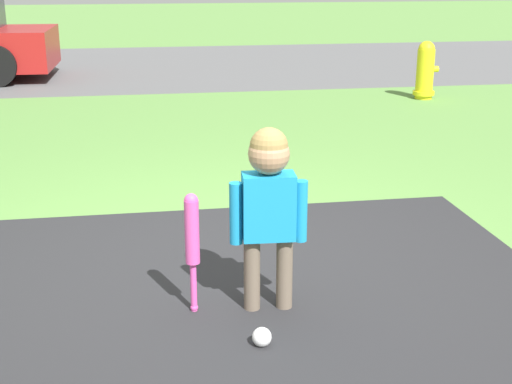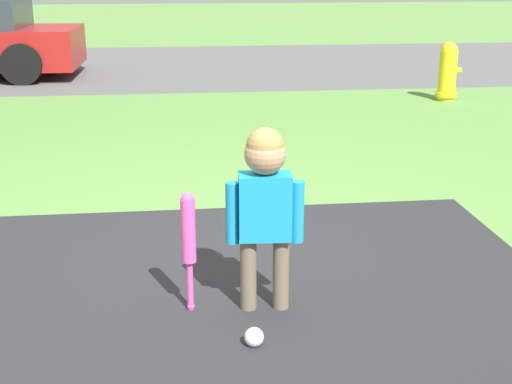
{
  "view_description": "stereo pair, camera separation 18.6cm",
  "coord_description": "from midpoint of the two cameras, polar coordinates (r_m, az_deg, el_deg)",
  "views": [
    {
      "loc": [
        -0.42,
        -4.1,
        1.79
      ],
      "look_at": [
        0.22,
        -0.27,
        0.53
      ],
      "focal_mm": 50.0,
      "sensor_mm": 36.0,
      "label": 1
    },
    {
      "loc": [
        -0.23,
        -4.13,
        1.79
      ],
      "look_at": [
        0.22,
        -0.27,
        0.53
      ],
      "focal_mm": 50.0,
      "sensor_mm": 36.0,
      "label": 2
    }
  ],
  "objects": [
    {
      "name": "fire_hydrant",
      "position": [
        10.1,
        15.61,
        9.24
      ],
      "size": [
        0.33,
        0.3,
        0.79
      ],
      "color": "yellow",
      "rests_on": "ground"
    },
    {
      "name": "ground_plane",
      "position": [
        4.5,
        -1.98,
        -5.54
      ],
      "size": [
        60.0,
        60.0,
        0.0
      ],
      "primitive_type": "plane",
      "color": "#5B8C42"
    },
    {
      "name": "baseball_bat",
      "position": [
        3.73,
        -4.0,
        -3.49
      ],
      "size": [
        0.08,
        0.08,
        0.67
      ],
      "color": "#E54CA5",
      "rests_on": "ground"
    },
    {
      "name": "street_strip",
      "position": [
        13.34,
        -5.29,
        10.1
      ],
      "size": [
        40.0,
        6.0,
        0.01
      ],
      "color": "#59595B",
      "rests_on": "ground"
    },
    {
      "name": "sports_ball",
      "position": [
        3.54,
        1.37,
        -11.54
      ],
      "size": [
        0.1,
        0.1,
        0.1
      ],
      "color": "white",
      "rests_on": "ground"
    },
    {
      "name": "child",
      "position": [
        3.67,
        2.18,
        -0.21
      ],
      "size": [
        0.41,
        0.21,
        1.0
      ],
      "rotation": [
        0.0,
        0.0,
        -0.06
      ],
      "color": "#6B5B4C",
      "rests_on": "ground"
    }
  ]
}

